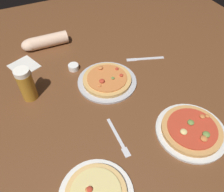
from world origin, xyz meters
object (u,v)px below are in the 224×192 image
napkin_folded (24,66)px  beer_mug_dark (27,84)px  fork_left (118,138)px  knife_right (145,59)px  ramekin_sauce (74,67)px  pizza_plate_far (107,80)px  diner_arm (43,42)px  pizza_plate_side (191,130)px

napkin_folded → beer_mug_dark: bearing=-92.0°
fork_left → knife_right: same height
knife_right → ramekin_sauce: bearing=167.7°
pizza_plate_far → fork_left: size_ratio=1.51×
beer_mug_dark → ramekin_sauce: beer_mug_dark is taller
fork_left → diner_arm: bearing=99.4°
pizza_plate_far → beer_mug_dark: 0.40m
ramekin_sauce → fork_left: bearing=-86.6°
fork_left → diner_arm: 0.80m
beer_mug_dark → knife_right: beer_mug_dark is taller
pizza_plate_side → pizza_plate_far: bearing=114.8°
ramekin_sauce → fork_left: ramekin_sauce is taller
ramekin_sauce → knife_right: ramekin_sauce is taller
ramekin_sauce → beer_mug_dark: bearing=-157.6°
pizza_plate_far → napkin_folded: size_ratio=2.08×
pizza_plate_side → diner_arm: 0.99m
pizza_plate_far → fork_left: pizza_plate_far is taller
pizza_plate_side → knife_right: bearing=81.3°
pizza_plate_far → diner_arm: 0.51m
pizza_plate_side → fork_left: size_ratio=1.49×
napkin_folded → fork_left: bearing=-66.7°
ramekin_sauce → knife_right: (0.41, -0.09, -0.01)m
ramekin_sauce → napkin_folded: bearing=150.5°
pizza_plate_far → knife_right: bearing=17.0°
ramekin_sauce → napkin_folded: ramekin_sauce is taller
pizza_plate_far → napkin_folded: 0.49m
beer_mug_dark → napkin_folded: beer_mug_dark is taller
fork_left → knife_right: 0.57m
napkin_folded → ramekin_sauce: bearing=-29.5°
pizza_plate_side → diner_arm: diner_arm is taller
knife_right → diner_arm: bearing=144.2°
pizza_plate_far → napkin_folded: (-0.38, 0.32, -0.01)m
napkin_folded → fork_left: 0.71m
ramekin_sauce → napkin_folded: 0.29m
pizza_plate_far → beer_mug_dark: size_ratio=1.78×
fork_left → knife_right: size_ratio=0.94×
napkin_folded → fork_left: (0.28, -0.65, -0.00)m
fork_left → ramekin_sauce: bearing=93.4°
beer_mug_dark → diner_arm: (0.16, 0.38, -0.05)m
napkin_folded → diner_arm: 0.21m
ramekin_sauce → diner_arm: size_ratio=0.21×
pizza_plate_far → pizza_plate_side: (0.20, -0.44, 0.00)m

